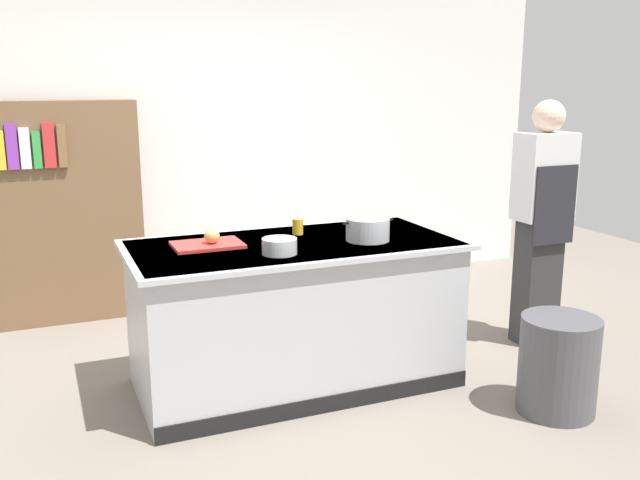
{
  "coord_description": "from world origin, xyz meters",
  "views": [
    {
      "loc": [
        -1.41,
        -3.8,
        1.86
      ],
      "look_at": [
        0.25,
        0.2,
        0.85
      ],
      "focal_mm": 39.08,
      "sensor_mm": 36.0,
      "label": 1
    }
  ],
  "objects_px": {
    "mixing_bowl": "(279,246)",
    "trash_bin": "(558,365)",
    "onion": "(212,236)",
    "juice_cup": "(298,227)",
    "stock_pot": "(368,229)",
    "person_chef": "(542,218)",
    "bookshelf": "(67,212)"
  },
  "relations": [
    {
      "from": "stock_pot",
      "to": "mixing_bowl",
      "type": "bearing_deg",
      "value": -169.5
    },
    {
      "from": "juice_cup",
      "to": "trash_bin",
      "type": "bearing_deg",
      "value": -44.91
    },
    {
      "from": "mixing_bowl",
      "to": "trash_bin",
      "type": "xyz_separation_m",
      "value": [
        1.41,
        -0.7,
        -0.66
      ]
    },
    {
      "from": "juice_cup",
      "to": "person_chef",
      "type": "relative_size",
      "value": 0.06
    },
    {
      "from": "mixing_bowl",
      "to": "juice_cup",
      "type": "xyz_separation_m",
      "value": [
        0.27,
        0.43,
        0.01
      ]
    },
    {
      "from": "juice_cup",
      "to": "person_chef",
      "type": "height_order",
      "value": "person_chef"
    },
    {
      "from": "onion",
      "to": "juice_cup",
      "type": "bearing_deg",
      "value": 11.74
    },
    {
      "from": "stock_pot",
      "to": "trash_bin",
      "type": "relative_size",
      "value": 0.59
    },
    {
      "from": "person_chef",
      "to": "bookshelf",
      "type": "height_order",
      "value": "person_chef"
    },
    {
      "from": "trash_bin",
      "to": "person_chef",
      "type": "height_order",
      "value": "person_chef"
    },
    {
      "from": "mixing_bowl",
      "to": "bookshelf",
      "type": "height_order",
      "value": "bookshelf"
    },
    {
      "from": "juice_cup",
      "to": "trash_bin",
      "type": "height_order",
      "value": "juice_cup"
    },
    {
      "from": "onion",
      "to": "juice_cup",
      "type": "distance_m",
      "value": 0.59
    },
    {
      "from": "mixing_bowl",
      "to": "trash_bin",
      "type": "height_order",
      "value": "mixing_bowl"
    },
    {
      "from": "stock_pot",
      "to": "person_chef",
      "type": "relative_size",
      "value": 0.19
    },
    {
      "from": "onion",
      "to": "person_chef",
      "type": "xyz_separation_m",
      "value": [
        2.32,
        -0.09,
        -0.05
      ]
    },
    {
      "from": "stock_pot",
      "to": "person_chef",
      "type": "height_order",
      "value": "person_chef"
    },
    {
      "from": "mixing_bowl",
      "to": "trash_bin",
      "type": "relative_size",
      "value": 0.35
    },
    {
      "from": "juice_cup",
      "to": "trash_bin",
      "type": "distance_m",
      "value": 1.74
    },
    {
      "from": "mixing_bowl",
      "to": "person_chef",
      "type": "bearing_deg",
      "value": 6.25
    },
    {
      "from": "trash_bin",
      "to": "person_chef",
      "type": "xyz_separation_m",
      "value": [
        0.6,
        0.92,
        0.63
      ]
    },
    {
      "from": "bookshelf",
      "to": "juice_cup",
      "type": "bearing_deg",
      "value": -51.08
    },
    {
      "from": "onion",
      "to": "juice_cup",
      "type": "height_order",
      "value": "onion"
    },
    {
      "from": "person_chef",
      "to": "bookshelf",
      "type": "bearing_deg",
      "value": 47.58
    },
    {
      "from": "juice_cup",
      "to": "bookshelf",
      "type": "height_order",
      "value": "bookshelf"
    },
    {
      "from": "stock_pot",
      "to": "mixing_bowl",
      "type": "height_order",
      "value": "stock_pot"
    },
    {
      "from": "juice_cup",
      "to": "onion",
      "type": "bearing_deg",
      "value": -168.26
    },
    {
      "from": "stock_pot",
      "to": "mixing_bowl",
      "type": "relative_size",
      "value": 1.68
    },
    {
      "from": "person_chef",
      "to": "bookshelf",
      "type": "relative_size",
      "value": 1.01
    },
    {
      "from": "mixing_bowl",
      "to": "person_chef",
      "type": "height_order",
      "value": "person_chef"
    },
    {
      "from": "stock_pot",
      "to": "trash_bin",
      "type": "bearing_deg",
      "value": -45.38
    },
    {
      "from": "stock_pot",
      "to": "bookshelf",
      "type": "bearing_deg",
      "value": 130.26
    }
  ]
}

